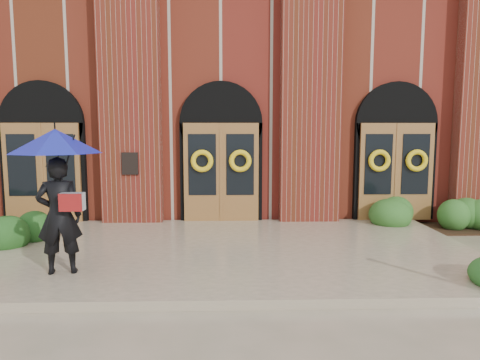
{
  "coord_description": "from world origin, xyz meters",
  "views": [
    {
      "loc": [
        0.17,
        -8.13,
        2.48
      ],
      "look_at": [
        0.43,
        1.0,
        1.4
      ],
      "focal_mm": 32.0,
      "sensor_mm": 36.0,
      "label": 1
    }
  ],
  "objects": [
    {
      "name": "ground",
      "position": [
        0.0,
        0.0,
        0.0
      ],
      "size": [
        90.0,
        90.0,
        0.0
      ],
      "primitive_type": "plane",
      "color": "gray",
      "rests_on": "ground"
    },
    {
      "name": "landing",
      "position": [
        0.0,
        0.15,
        0.07
      ],
      "size": [
        10.0,
        5.3,
        0.15
      ],
      "primitive_type": "cube",
      "color": "tan",
      "rests_on": "ground"
    },
    {
      "name": "church_building",
      "position": [
        0.0,
        8.78,
        3.5
      ],
      "size": [
        16.2,
        12.53,
        7.0
      ],
      "color": "#5F1A14",
      "rests_on": "ground"
    },
    {
      "name": "man_with_umbrella",
      "position": [
        -2.55,
        -1.27,
        1.79
      ],
      "size": [
        1.74,
        1.74,
        2.34
      ],
      "rotation": [
        0.0,
        0.0,
        3.35
      ],
      "color": "black",
      "rests_on": "landing"
    },
    {
      "name": "hedge_wall_right",
      "position": [
        5.63,
        2.2,
        0.37
      ],
      "size": [
        2.88,
        1.15,
        0.74
      ],
      "primitive_type": "ellipsoid",
      "color": "#29561E",
      "rests_on": "ground"
    }
  ]
}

